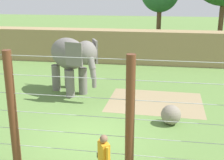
{
  "coord_description": "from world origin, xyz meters",
  "views": [
    {
      "loc": [
        2.57,
        -10.05,
        5.32
      ],
      "look_at": [
        0.38,
        3.0,
        1.4
      ],
      "focal_mm": 47.82,
      "sensor_mm": 36.0,
      "label": 1
    }
  ],
  "objects": [
    {
      "name": "enrichment_ball",
      "position": [
        3.09,
        1.66,
        0.42
      ],
      "size": [
        0.83,
        0.83,
        0.83
      ],
      "primitive_type": "sphere",
      "color": "gray",
      "rests_on": "ground"
    },
    {
      "name": "cable_fence",
      "position": [
        -0.02,
        -2.21,
        1.86
      ],
      "size": [
        11.48,
        0.27,
        3.71
      ],
      "color": "brown",
      "rests_on": "ground"
    },
    {
      "name": "ground_plane",
      "position": [
        0.0,
        0.0,
        0.0
      ],
      "size": [
        120.0,
        120.0,
        0.0
      ],
      "primitive_type": "plane",
      "color": "#5B7F3D"
    },
    {
      "name": "dirt_patch",
      "position": [
        2.38,
        4.17,
        0.0
      ],
      "size": [
        4.78,
        3.71,
        0.01
      ],
      "primitive_type": "cube",
      "rotation": [
        0.0,
        0.0,
        -0.03
      ],
      "color": "#937F5B",
      "rests_on": "ground"
    },
    {
      "name": "zookeeper",
      "position": [
        1.17,
        -3.02,
        0.93
      ],
      "size": [
        0.44,
        0.52,
        1.67
      ],
      "color": "#232328",
      "rests_on": "ground"
    },
    {
      "name": "elephant",
      "position": [
        -2.1,
        4.8,
        2.02
      ],
      "size": [
        3.53,
        3.33,
        3.05
      ],
      "color": "slate",
      "rests_on": "ground"
    },
    {
      "name": "embankment_wall",
      "position": [
        0.0,
        12.76,
        1.25
      ],
      "size": [
        36.0,
        1.8,
        2.51
      ],
      "primitive_type": "cube",
      "color": "#997F56",
      "rests_on": "ground"
    }
  ]
}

